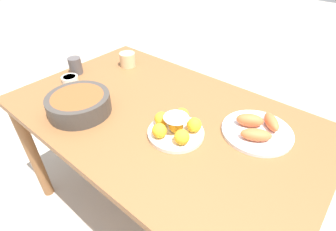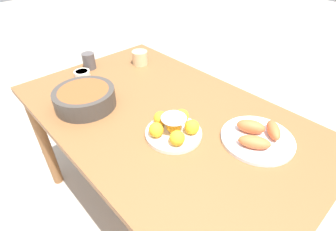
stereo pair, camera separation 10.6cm
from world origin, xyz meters
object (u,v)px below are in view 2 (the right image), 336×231
cake_plate (174,128)px  sauce_bowl (82,73)px  cup_near (140,58)px  cup_far (89,61)px  seafood_platter (258,136)px  serving_bowl (85,98)px  dining_table (163,129)px

cake_plate → sauce_bowl: size_ratio=2.65×
cup_near → cup_far: bearing=58.6°
seafood_platter → cup_far: cup_far is taller
serving_bowl → cup_far: (0.32, -0.20, 0.00)m
serving_bowl → sauce_bowl: serving_bowl is taller
dining_table → cup_far: 0.62m
cup_near → cake_plate: bearing=153.5°
seafood_platter → cake_plate: bearing=41.4°
sauce_bowl → cup_far: bearing=-55.8°
cup_far → dining_table: bearing=-178.3°
cake_plate → cup_far: 0.74m
serving_bowl → seafood_platter: bearing=-150.9°
cake_plate → cup_far: (0.74, -0.05, 0.01)m
dining_table → seafood_platter: 0.42m
serving_bowl → cup_far: size_ratio=2.99×
dining_table → serving_bowl: 0.38m
sauce_bowl → cake_plate: bearing=-177.8°
sauce_bowl → seafood_platter: (-0.93, -0.24, 0.00)m
sauce_bowl → cup_near: cup_near is taller
seafood_platter → sauce_bowl: bearing=14.5°
seafood_platter → serving_bowl: bearing=29.1°
seafood_platter → cup_near: 0.83m
dining_table → cup_near: size_ratio=15.68×
dining_table → sauce_bowl: (0.55, 0.09, 0.11)m
cake_plate → seafood_platter: (-0.24, -0.21, -0.01)m
dining_table → serving_bowl: bearing=38.4°
dining_table → seafood_platter: bearing=-159.0°
cake_plate → serving_bowl: 0.44m
dining_table → cake_plate: size_ratio=6.21×
sauce_bowl → dining_table: bearing=-170.2°
sauce_bowl → cup_near: size_ratio=0.95×
cake_plate → dining_table: bearing=-26.4°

